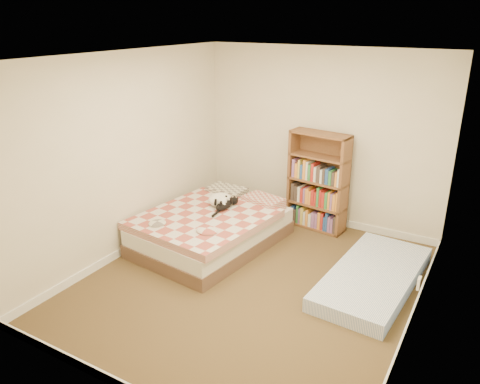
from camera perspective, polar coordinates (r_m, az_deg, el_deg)
The scene contains 6 objects.
room at distance 4.96m, azimuth 1.55°, elevation 1.02°, with size 3.51×4.01×2.51m.
bed at distance 6.22m, azimuth -3.30°, elevation -4.32°, with size 1.61×2.10×0.52m.
bookshelf at distance 6.69m, azimuth 9.45°, elevation -0.07°, with size 0.88×0.39×1.40m.
floor_mattress at distance 5.60m, azimuth 15.91°, elevation -9.98°, with size 0.84×1.87×0.17m, color #7995CA.
black_cat at distance 6.20m, azimuth -1.80°, elevation -1.50°, with size 0.25×0.57×0.13m.
white_dog at distance 6.28m, azimuth -2.45°, elevation -0.94°, with size 0.34×0.35×0.16m.
Camera 1 is at (2.22, -4.11, 2.87)m, focal length 35.00 mm.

